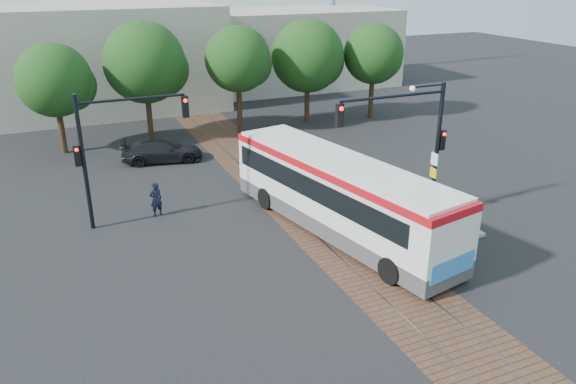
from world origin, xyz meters
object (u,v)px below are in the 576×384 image
(traffic_island, at_px, (427,210))
(officer, at_px, (156,199))
(city_bus, at_px, (338,192))
(parked_car, at_px, (162,150))
(signal_pole_left, at_px, (109,142))
(signal_pole_main, at_px, (416,132))

(traffic_island, bearing_deg, officer, 155.85)
(city_bus, height_order, parked_car, city_bus)
(traffic_island, distance_m, signal_pole_left, 14.50)
(officer, bearing_deg, city_bus, 131.97)
(signal_pole_left, xyz_separation_m, officer, (1.76, 0.23, -3.05))
(signal_pole_main, bearing_deg, city_bus, 175.86)
(signal_pole_main, bearing_deg, parked_car, 124.15)
(traffic_island, height_order, parked_car, parked_car)
(city_bus, bearing_deg, officer, 133.78)
(city_bus, distance_m, traffic_island, 4.77)
(traffic_island, distance_m, signal_pole_main, 3.95)
(signal_pole_main, distance_m, parked_car, 15.76)
(traffic_island, distance_m, officer, 12.53)
(traffic_island, xyz_separation_m, officer, (-11.43, 5.12, 0.48))
(traffic_island, relative_size, signal_pole_left, 0.87)
(traffic_island, xyz_separation_m, parked_car, (-9.58, 12.81, 0.35))
(city_bus, relative_size, officer, 7.80)
(parked_car, bearing_deg, signal_pole_left, 165.90)
(officer, bearing_deg, signal_pole_left, -6.06)
(signal_pole_left, bearing_deg, officer, 7.35)
(signal_pole_main, relative_size, parked_car, 1.28)
(signal_pole_left, height_order, parked_car, signal_pole_left)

